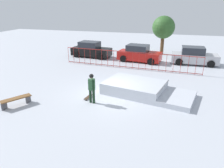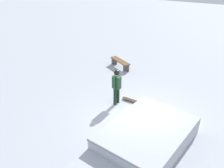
% 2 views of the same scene
% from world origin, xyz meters
% --- Properties ---
extents(ground_plane, '(60.00, 60.00, 0.00)m').
position_xyz_m(ground_plane, '(0.00, 0.00, 0.00)').
color(ground_plane, '#B2B7C1').
extents(skate_ramp, '(5.82, 3.67, 0.74)m').
position_xyz_m(skate_ramp, '(1.89, 0.91, 0.32)').
color(skate_ramp, silver).
rests_on(skate_ramp, ground).
extents(skater, '(0.43, 0.42, 1.73)m').
position_xyz_m(skater, '(-0.61, -1.17, 1.01)').
color(skater, black).
rests_on(skater, ground).
extents(skateboard, '(0.32, 0.82, 0.09)m').
position_xyz_m(skateboard, '(-1.07, -0.66, 0.08)').
color(skateboard, '#3F2D1E').
rests_on(skateboard, ground).
extents(perimeter_fence, '(11.98, 0.77, 1.50)m').
position_xyz_m(perimeter_fence, '(-0.00, 6.19, 0.77)').
color(perimeter_fence, maroon).
rests_on(perimeter_fence, ground).
extents(park_bench, '(1.18, 1.57, 0.48)m').
position_xyz_m(park_bench, '(-4.47, -2.70, 0.36)').
color(park_bench, brown).
rests_on(park_bench, ground).
extents(parked_car_black, '(4.25, 2.24, 1.60)m').
position_xyz_m(parked_car_black, '(-4.77, 9.36, 0.72)').
color(parked_car_black, black).
rests_on(parked_car_black, ground).
extents(parked_car_red, '(4.28, 2.33, 1.60)m').
position_xyz_m(parked_car_red, '(0.42, 8.85, 0.72)').
color(parked_car_red, red).
rests_on(parked_car_red, ground).
extents(parked_car_silver, '(4.12, 1.95, 1.60)m').
position_xyz_m(parked_car_silver, '(5.50, 9.27, 0.72)').
color(parked_car_silver, '#B7B7BC').
rests_on(parked_car_silver, ground).
extents(distant_tree, '(2.41, 2.41, 4.14)m').
position_xyz_m(distant_tree, '(2.35, 12.75, 2.89)').
color(distant_tree, brown).
rests_on(distant_tree, ground).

